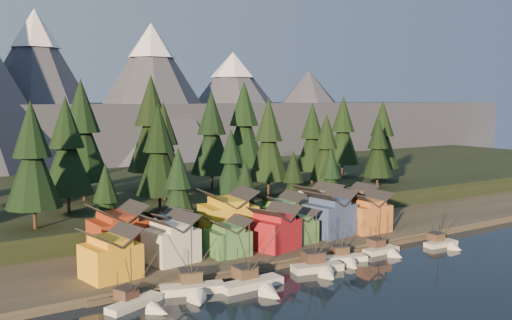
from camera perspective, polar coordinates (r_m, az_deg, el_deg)
ground at (r=100.99m, az=8.98°, el=-12.42°), size 500.00×500.00×0.00m
shore_strip at (r=131.84m, az=-2.93°, el=-7.61°), size 400.00×50.00×1.50m
hillside at (r=175.46m, az=-11.29°, el=-3.54°), size 420.00×100.00×6.00m
dock at (r=112.97m, az=3.24°, el=-10.08°), size 80.00×4.00×1.00m
mountain_ridge at (r=290.48m, az=-21.47°, el=4.49°), size 560.00×190.00×90.00m
boat_0 at (r=91.51m, az=-11.57°, el=-13.22°), size 10.29×10.60×10.34m
boat_1 at (r=95.84m, az=-6.26°, el=-11.90°), size 11.36×11.88×12.57m
boat_2 at (r=97.82m, az=-0.01°, el=-11.58°), size 11.69×12.71×12.33m
boat_3 at (r=107.48m, az=6.41°, el=-9.83°), size 10.34×10.99×12.61m
boat_4 at (r=114.63m, az=8.94°, el=-9.19°), size 9.90×10.25×10.28m
boat_5 at (r=122.22m, az=12.73°, el=-8.21°), size 8.30×9.05×10.48m
boat_6 at (r=131.24m, az=18.31°, el=-7.41°), size 8.18×8.81×10.13m
house_front_0 at (r=101.39m, az=-14.35°, el=-8.91°), size 9.79×9.39×8.62m
house_front_1 at (r=109.06m, az=-8.49°, el=-7.64°), size 9.63×9.33×8.91m
house_front_2 at (r=112.81m, az=-2.84°, el=-7.58°), size 7.70×7.76×7.22m
house_front_3 at (r=117.15m, az=1.85°, el=-6.66°), size 10.39×10.10×8.76m
house_front_4 at (r=123.06m, az=4.08°, el=-6.48°), size 7.08×7.61×7.05m
house_front_5 at (r=129.45m, az=7.38°, el=-5.16°), size 10.61×9.85×10.13m
house_front_6 at (r=134.91m, az=10.99°, el=-5.00°), size 9.47×9.00×9.09m
house_back_0 at (r=113.55m, az=-13.69°, el=-6.81°), size 9.90×9.54×10.34m
house_back_1 at (r=115.62m, az=-8.87°, el=-7.00°), size 9.06×9.12×8.38m
house_back_2 at (r=122.41m, az=-2.83°, el=-5.48°), size 11.73×10.97×11.26m
house_back_3 at (r=129.01m, az=2.41°, el=-5.33°), size 9.50×8.53×9.37m
house_back_4 at (r=137.08m, az=6.19°, el=-4.51°), size 10.06×9.72×10.16m
house_back_5 at (r=143.51m, az=9.86°, el=-4.25°), size 8.70×8.80×9.39m
tree_hill_2 at (r=121.57m, az=-21.45°, el=0.09°), size 11.10×11.10×25.85m
tree_hill_3 at (r=135.47m, az=-18.39°, el=1.00°), size 11.51×11.51×26.82m
tree_hill_4 at (r=151.87m, az=-16.99°, el=2.49°), size 13.44×13.44×31.32m
tree_hill_5 at (r=132.11m, az=-9.68°, el=0.67°), size 10.73×10.73×25.00m
tree_hill_6 at (r=148.98m, az=-9.20°, el=1.38°), size 10.95×10.95×25.50m
tree_hill_7 at (r=138.93m, az=-2.52°, el=-0.37°), size 8.13×8.13×18.95m
tree_hill_8 at (r=163.17m, az=-4.46°, el=2.43°), size 12.25×12.25×28.55m
tree_hill_9 at (r=153.05m, az=1.27°, el=1.79°), size 11.38×11.38×26.51m
tree_hill_10 at (r=178.10m, az=-1.21°, el=3.31°), size 13.63×13.63×31.75m
tree_hill_11 at (r=159.05m, az=7.04°, el=1.05°), size 9.52×9.52×22.18m
tree_hill_12 at (r=176.29m, az=5.64°, el=2.06°), size 10.75×10.75×25.04m
tree_hill_13 at (r=169.92m, az=12.10°, el=1.03°), size 8.96×8.96×20.86m
tree_hill_14 at (r=192.47m, az=8.68°, el=2.70°), size 11.67×11.67×27.18m
tree_hill_15 at (r=165.87m, az=-10.39°, el=3.25°), size 14.17×14.17×33.02m
tree_hill_17 at (r=185.26m, az=12.51°, el=2.25°), size 11.02×11.02×25.67m
tree_shore_0 at (r=118.24m, az=-14.76°, el=-4.19°), size 7.67×7.67×17.86m
tree_shore_1 at (r=123.96m, az=-7.75°, el=-2.92°), size 8.77×8.77×20.42m
tree_shore_2 at (r=132.44m, az=-1.09°, el=-3.17°), size 7.19×7.19×16.74m
tree_shore_3 at (r=140.23m, az=3.75°, el=-2.34°), size 7.81×7.81×18.19m
tree_shore_4 at (r=147.71m, az=7.46°, el=-1.91°), size 7.90×7.90×18.39m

